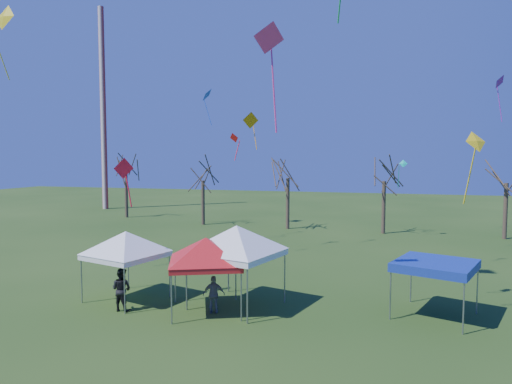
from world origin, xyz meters
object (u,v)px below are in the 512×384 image
person_grey (214,294)px  tent_red (206,243)px  person_dark (121,289)px  tree_0 (126,157)px  tree_2 (288,160)px  tree_3 (385,162)px  tent_white_west (126,236)px  tree_1 (203,165)px  tree_4 (507,163)px  tent_blue (435,266)px  tent_white_mid (237,231)px  radio_mast (103,109)px

person_grey → tent_red: bearing=-33.0°
person_grey → person_dark: 3.96m
tree_0 → person_grey: size_ratio=5.39×
tree_2 → person_grey: (1.77, -23.01, -5.51)m
tree_3 → tent_white_west: 24.95m
tree_3 → tree_0: bearing=172.9°
person_grey → tree_1: bearing=-83.7°
tree_1 → tree_4: (26.12, -0.65, 0.27)m
tent_red → person_grey: tent_red is taller
tree_0 → person_grey: (20.25, -26.02, -5.70)m
tent_red → person_grey: bearing=-15.8°
tent_red → tree_2: bearing=93.4°
tree_0 → tree_3: tree_0 is taller
person_dark → tree_4: bearing=-126.6°
tree_1 → tree_0: bearing=164.8°
tree_4 → tent_blue: size_ratio=2.13×
tent_white_west → tent_red: 4.09m
tree_0 → person_grey: 33.46m
tree_4 → person_grey: bearing=-125.2°
tree_2 → tent_red: bearing=-86.6°
tree_3 → person_dark: size_ratio=4.36×
tent_white_west → tent_red: size_ratio=1.04×
tent_white_mid → tent_white_west: bearing=-173.9°
tree_3 → tent_red: (-7.02, -22.57, -3.15)m
tree_0 → person_dark: bearing=-58.6°
tent_white_west → tent_blue: size_ratio=1.07×
tree_1 → person_grey: 25.89m
tree_1 → person_grey: bearing=-66.4°
radio_mast → tree_2: size_ratio=3.06×
tree_3 → tree_4: tree_3 is taller
radio_mast → person_grey: bearing=-50.0°
tree_0 → tent_red: tree_0 is taller
tent_blue → person_grey: 9.12m
tree_1 → tent_white_mid: bearing=-64.0°
radio_mast → tree_1: (17.23, -9.35, -6.71)m
tent_red → tent_blue: (9.18, 1.94, -0.83)m
tree_2 → tent_red: size_ratio=2.14×
tree_0 → tree_2: bearing=-9.2°
radio_mast → tent_blue: (36.18, -30.59, -10.40)m
tent_blue → radio_mast: bearing=139.8°
tree_4 → tree_2: bearing=178.8°
tree_0 → person_grey: tree_0 is taller
tree_3 → tent_white_mid: (-5.99, -21.59, -2.77)m
tree_1 → tree_2: size_ratio=0.92×
tree_2 → tent_blue: tree_2 is taller
tree_4 → tent_white_mid: tree_4 is taller
tree_0 → tree_4: 36.36m
tree_1 → person_dark: 25.35m
tree_0 → tent_white_west: bearing=-58.2°
tent_blue → tree_0: bearing=140.5°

